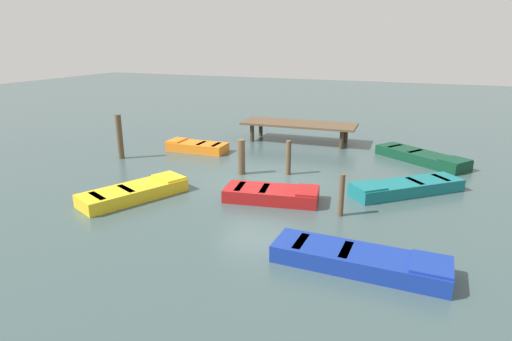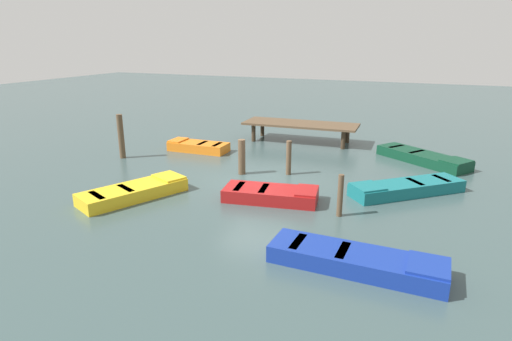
# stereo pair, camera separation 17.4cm
# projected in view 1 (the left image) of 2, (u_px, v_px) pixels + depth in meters

# --- Properties ---
(ground_plane) EXTENTS (80.00, 80.00, 0.00)m
(ground_plane) POSITION_uv_depth(u_px,v_px,m) (256.00, 180.00, 15.40)
(ground_plane) COLOR #384C4C
(dock_segment) EXTENTS (5.63, 2.15, 0.95)m
(dock_segment) POSITION_uv_depth(u_px,v_px,m) (299.00, 125.00, 20.85)
(dock_segment) COLOR brown
(dock_segment) RESTS_ON ground_plane
(rowboat_blue) EXTENTS (3.85, 1.15, 0.46)m
(rowboat_blue) POSITION_uv_depth(u_px,v_px,m) (360.00, 260.00, 9.39)
(rowboat_blue) COLOR navy
(rowboat_blue) RESTS_ON ground_plane
(rowboat_yellow) EXTENTS (2.45, 3.58, 0.46)m
(rowboat_yellow) POSITION_uv_depth(u_px,v_px,m) (135.00, 192.00, 13.56)
(rowboat_yellow) COLOR gold
(rowboat_yellow) RESTS_ON ground_plane
(rowboat_teal) EXTENTS (3.59, 3.36, 0.46)m
(rowboat_teal) POSITION_uv_depth(u_px,v_px,m) (406.00, 187.00, 13.98)
(rowboat_teal) COLOR #14666B
(rowboat_teal) RESTS_ON ground_plane
(rowboat_dark_green) EXTENTS (3.85, 3.18, 0.46)m
(rowboat_dark_green) POSITION_uv_depth(u_px,v_px,m) (422.00, 157.00, 17.57)
(rowboat_dark_green) COLOR #0C3823
(rowboat_dark_green) RESTS_ON ground_plane
(rowboat_orange) EXTENTS (2.73, 1.15, 0.46)m
(rowboat_orange) POSITION_uv_depth(u_px,v_px,m) (197.00, 147.00, 19.27)
(rowboat_orange) COLOR orange
(rowboat_orange) RESTS_ON ground_plane
(rowboat_red) EXTENTS (3.09, 1.65, 0.46)m
(rowboat_red) POSITION_uv_depth(u_px,v_px,m) (272.00, 194.00, 13.36)
(rowboat_red) COLOR maroon
(rowboat_red) RESTS_ON ground_plane
(mooring_piling_near_right) EXTENTS (0.27, 0.27, 1.33)m
(mooring_piling_near_right) POSITION_uv_depth(u_px,v_px,m) (242.00, 157.00, 15.87)
(mooring_piling_near_right) COLOR brown
(mooring_piling_near_right) RESTS_ON ground_plane
(mooring_piling_center) EXTENTS (0.16, 0.16, 1.25)m
(mooring_piling_center) POSITION_uv_depth(u_px,v_px,m) (341.00, 195.00, 12.09)
(mooring_piling_center) COLOR brown
(mooring_piling_center) RESTS_ON ground_plane
(mooring_piling_mid_left) EXTENTS (0.19, 0.19, 1.30)m
(mooring_piling_mid_left) POSITION_uv_depth(u_px,v_px,m) (288.00, 158.00, 15.83)
(mooring_piling_mid_left) COLOR brown
(mooring_piling_mid_left) RESTS_ON ground_plane
(mooring_piling_near_left) EXTENTS (0.25, 0.25, 1.88)m
(mooring_piling_near_left) POSITION_uv_depth(u_px,v_px,m) (120.00, 137.00, 17.90)
(mooring_piling_near_left) COLOR brown
(mooring_piling_near_left) RESTS_ON ground_plane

